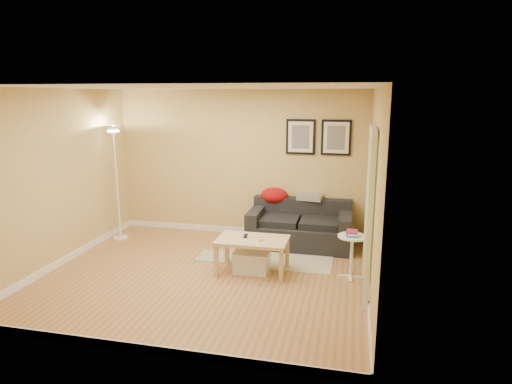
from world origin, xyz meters
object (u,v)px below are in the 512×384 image
coffee_table (253,255)px  side_table (351,257)px  storage_bin (252,261)px  book_stack (352,233)px  sofa (300,224)px  floor_lamp (117,186)px

coffee_table → side_table: side_table is taller
storage_bin → book_stack: size_ratio=2.33×
coffee_table → storage_bin: 0.10m
storage_bin → book_stack: bearing=4.7°
coffee_table → storage_bin: coffee_table is taller
coffee_table → side_table: 1.39m
sofa → coffee_table: size_ratio=1.70×
sofa → side_table: bearing=-53.5°
sofa → book_stack: sofa is taller
sofa → book_stack: bearing=-53.3°
side_table → floor_lamp: bearing=168.2°
sofa → floor_lamp: bearing=-174.0°
sofa → side_table: 1.46m
side_table → book_stack: 0.34m
sofa → floor_lamp: (-3.15, -0.33, 0.58)m
floor_lamp → storage_bin: bearing=-19.8°
storage_bin → side_table: size_ratio=0.83×
coffee_table → storage_bin: (-0.01, 0.01, -0.09)m
side_table → book_stack: book_stack is taller
storage_bin → floor_lamp: bearing=160.2°
coffee_table → book_stack: bearing=21.5°
floor_lamp → book_stack: bearing=-11.7°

